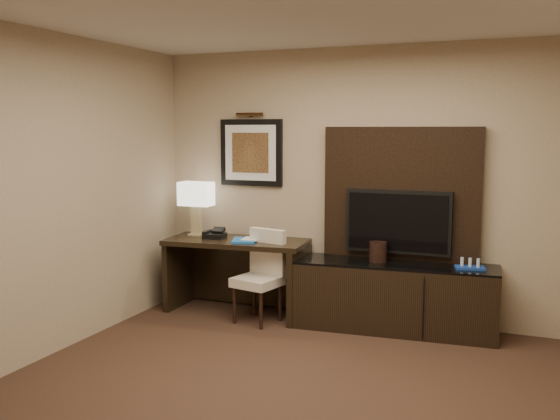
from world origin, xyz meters
The scene contains 14 objects.
wall_back centered at (0.00, 2.50, 1.35)m, with size 4.50×0.01×2.70m, color tan.
desk centered at (-1.32, 2.15, 0.39)m, with size 1.44×0.62×0.77m, color black.
credenza centered at (0.31, 2.20, 0.32)m, with size 1.88×0.52×0.65m, color black.
tv_wall_panel centered at (0.30, 2.44, 1.27)m, with size 1.50×0.12×1.30m, color black.
tv centered at (0.30, 2.34, 1.02)m, with size 1.00×0.08×0.60m, color black.
artwork centered at (-1.30, 2.48, 1.65)m, with size 0.70×0.04×0.70m, color black.
picture_light centered at (-1.30, 2.44, 2.05)m, with size 0.04×0.04×0.30m, color #3E2713.
desk_chair centered at (-0.99, 1.93, 0.42)m, with size 0.40×0.46×0.84m, color #F1E2C9, non-canonical shape.
table_lamp centered at (-1.83, 2.22, 1.07)m, with size 0.37×0.21×0.60m, color tan, non-canonical shape.
desk_phone centered at (-1.57, 2.14, 0.83)m, with size 0.21×0.19×0.11m, color black, non-canonical shape.
blue_folder centered at (-1.20, 2.09, 0.78)m, with size 0.23×0.31×0.02m, color #1B5FB4.
book centered at (-1.25, 2.14, 0.89)m, with size 0.17×0.02×0.23m, color #ABA586.
ice_bucket centered at (0.14, 2.21, 0.74)m, with size 0.17×0.17×0.19m, color black.
minibar_tray centered at (0.98, 2.21, 0.69)m, with size 0.26×0.16×0.09m, color #163A94, non-canonical shape.
Camera 1 is at (1.46, -3.52, 1.89)m, focal length 40.00 mm.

